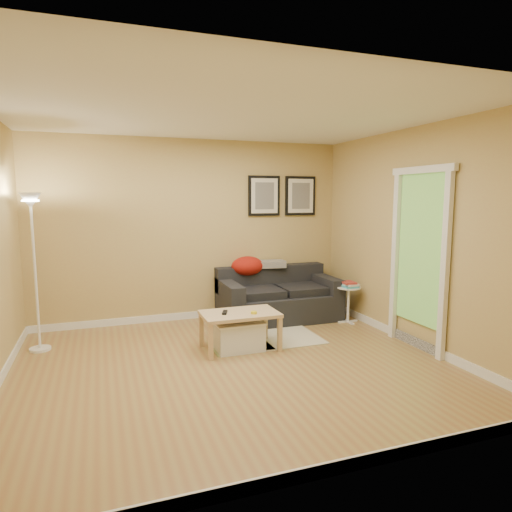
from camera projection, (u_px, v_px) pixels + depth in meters
name	position (u px, v px, depth m)	size (l,w,h in m)	color
floor	(234.00, 366.00, 4.68)	(4.50, 4.50, 0.00)	olive
ceiling	(232.00, 113.00, 4.34)	(4.50, 4.50, 0.00)	white
wall_back	(194.00, 231.00, 6.38)	(4.50, 4.50, 0.00)	tan
wall_front	(329.00, 278.00, 2.64)	(4.50, 4.50, 0.00)	tan
wall_right	(414.00, 238.00, 5.26)	(4.00, 4.00, 0.00)	tan
baseboard_back	(195.00, 315.00, 6.53)	(4.50, 0.02, 0.10)	white
baseboard_front	(324.00, 470.00, 2.82)	(4.50, 0.02, 0.10)	white
baseboard_right	(409.00, 339.00, 5.42)	(0.02, 4.00, 0.10)	white
sofa	(279.00, 294.00, 6.44)	(1.70, 0.90, 0.75)	black
red_throw	(247.00, 266.00, 6.53)	(0.48, 0.36, 0.28)	#AE2110
plaid_throw	(271.00, 264.00, 6.67)	(0.42, 0.26, 0.10)	tan
framed_print_left	(264.00, 196.00, 6.65)	(0.50, 0.04, 0.60)	black
framed_print_right	(300.00, 196.00, 6.85)	(0.50, 0.04, 0.60)	black
area_rug	(269.00, 339.00, 5.58)	(1.25, 0.85, 0.01)	beige
green_runner	(241.00, 346.00, 5.29)	(0.70, 0.50, 0.01)	#668C4C
coffee_table	(240.00, 331.00, 5.19)	(0.89, 0.54, 0.44)	tan
remote_control	(225.00, 312.00, 5.12)	(0.05, 0.16, 0.02)	black
tape_roll	(254.00, 313.00, 5.09)	(0.07, 0.07, 0.03)	yellow
storage_bin	(239.00, 335.00, 5.18)	(0.57, 0.41, 0.35)	white
side_table	(348.00, 305.00, 6.30)	(0.34, 0.34, 0.52)	white
book_stack	(349.00, 284.00, 6.25)	(0.19, 0.25, 0.08)	teal
floor_lamp	(35.00, 277.00, 5.06)	(0.24, 0.24, 1.84)	white
doorway	(418.00, 263.00, 5.14)	(0.12, 1.01, 2.13)	white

